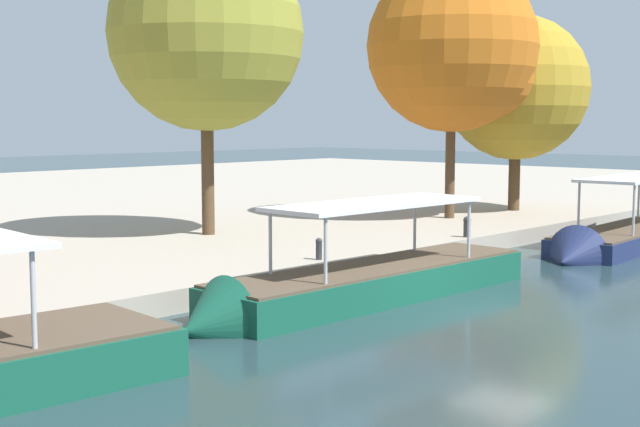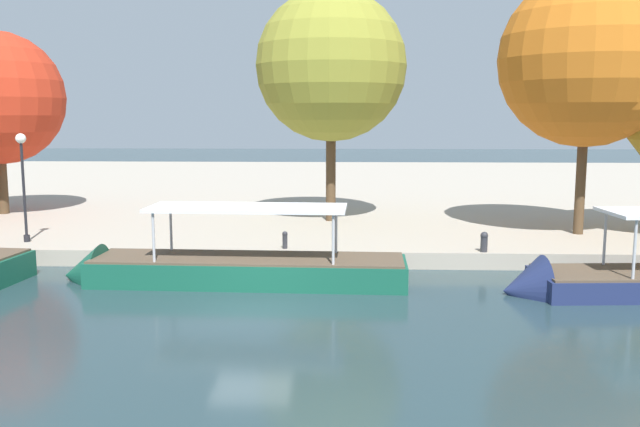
{
  "view_description": "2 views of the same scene",
  "coord_description": "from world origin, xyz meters",
  "px_view_note": "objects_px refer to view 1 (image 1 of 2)",
  "views": [
    {
      "loc": [
        -20.54,
        -12.43,
        5.25
      ],
      "look_at": [
        -0.12,
        6.7,
        2.31
      ],
      "focal_mm": 49.2,
      "sensor_mm": 36.0,
      "label": 1
    },
    {
      "loc": [
        2.99,
        -20.53,
        6.16
      ],
      "look_at": [
        1.94,
        5.55,
        2.41
      ],
      "focal_mm": 38.07,
      "sensor_mm": 36.0,
      "label": 2
    }
  ],
  "objects_px": {
    "mooring_bollard_1": "(467,226)",
    "tree_1": "(510,88)",
    "mooring_bollard_0": "(319,248)",
    "tree_0": "(459,49)",
    "tree_3": "(206,37)",
    "tour_boat_2": "(626,240)",
    "tour_boat_1": "(355,292)"
  },
  "relations": [
    {
      "from": "tour_boat_2",
      "to": "tree_0",
      "type": "bearing_deg",
      "value": -88.38
    },
    {
      "from": "tree_0",
      "to": "tree_3",
      "type": "xyz_separation_m",
      "value": [
        -12.04,
        3.72,
        -0.03
      ]
    },
    {
      "from": "mooring_bollard_0",
      "to": "tree_3",
      "type": "relative_size",
      "value": 0.06
    },
    {
      "from": "tree_0",
      "to": "tree_1",
      "type": "bearing_deg",
      "value": 2.51
    },
    {
      "from": "tree_3",
      "to": "tour_boat_2",
      "type": "bearing_deg",
      "value": -42.6
    },
    {
      "from": "tour_boat_2",
      "to": "mooring_bollard_1",
      "type": "bearing_deg",
      "value": -35.41
    },
    {
      "from": "mooring_bollard_0",
      "to": "tree_1",
      "type": "relative_size",
      "value": 0.07
    },
    {
      "from": "mooring_bollard_0",
      "to": "tree_3",
      "type": "xyz_separation_m",
      "value": [
        1.54,
        7.56,
        7.48
      ]
    },
    {
      "from": "mooring_bollard_1",
      "to": "mooring_bollard_0",
      "type": "bearing_deg",
      "value": 177.3
    },
    {
      "from": "mooring_bollard_1",
      "to": "tree_3",
      "type": "distance_m",
      "value": 12.74
    },
    {
      "from": "mooring_bollard_0",
      "to": "tree_0",
      "type": "relative_size",
      "value": 0.06
    },
    {
      "from": "mooring_bollard_1",
      "to": "tree_1",
      "type": "xyz_separation_m",
      "value": [
        10.39,
        4.45,
        5.81
      ]
    },
    {
      "from": "tour_boat_2",
      "to": "tree_3",
      "type": "distance_m",
      "value": 19.23
    },
    {
      "from": "tour_boat_1",
      "to": "mooring_bollard_1",
      "type": "distance_m",
      "value": 10.56
    },
    {
      "from": "mooring_bollard_1",
      "to": "tree_3",
      "type": "height_order",
      "value": "tree_3"
    },
    {
      "from": "tour_boat_1",
      "to": "tree_3",
      "type": "xyz_separation_m",
      "value": [
        3.49,
        10.83,
        8.24
      ]
    },
    {
      "from": "tree_0",
      "to": "tree_1",
      "type": "height_order",
      "value": "tree_0"
    },
    {
      "from": "tour_boat_1",
      "to": "tree_0",
      "type": "xyz_separation_m",
      "value": [
        15.53,
        7.11,
        8.27
      ]
    },
    {
      "from": "tour_boat_1",
      "to": "tree_3",
      "type": "relative_size",
      "value": 1.08
    },
    {
      "from": "mooring_bollard_0",
      "to": "tree_0",
      "type": "distance_m",
      "value": 15.99
    },
    {
      "from": "mooring_bollard_1",
      "to": "tree_0",
      "type": "relative_size",
      "value": 0.07
    },
    {
      "from": "tour_boat_2",
      "to": "mooring_bollard_0",
      "type": "xyz_separation_m",
      "value": [
        -14.32,
        4.2,
        0.78
      ]
    },
    {
      "from": "tree_1",
      "to": "mooring_bollard_0",
      "type": "bearing_deg",
      "value": -167.66
    },
    {
      "from": "mooring_bollard_1",
      "to": "tour_boat_2",
      "type": "bearing_deg",
      "value": -31.79
    },
    {
      "from": "tour_boat_1",
      "to": "tree_1",
      "type": "xyz_separation_m",
      "value": [
        20.51,
        7.33,
        6.63
      ]
    },
    {
      "from": "tour_boat_2",
      "to": "tree_1",
      "type": "distance_m",
      "value": 11.42
    },
    {
      "from": "tree_0",
      "to": "tour_boat_2",
      "type": "bearing_deg",
      "value": -84.76
    },
    {
      "from": "mooring_bollard_1",
      "to": "tree_1",
      "type": "distance_m",
      "value": 12.71
    },
    {
      "from": "tour_boat_1",
      "to": "tree_3",
      "type": "distance_m",
      "value": 14.04
    },
    {
      "from": "tree_3",
      "to": "tour_boat_1",
      "type": "bearing_deg",
      "value": -107.85
    },
    {
      "from": "tour_boat_2",
      "to": "tree_1",
      "type": "xyz_separation_m",
      "value": [
        4.25,
        8.26,
        6.65
      ]
    },
    {
      "from": "tour_boat_2",
      "to": "mooring_bollard_1",
      "type": "distance_m",
      "value": 7.28
    }
  ]
}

